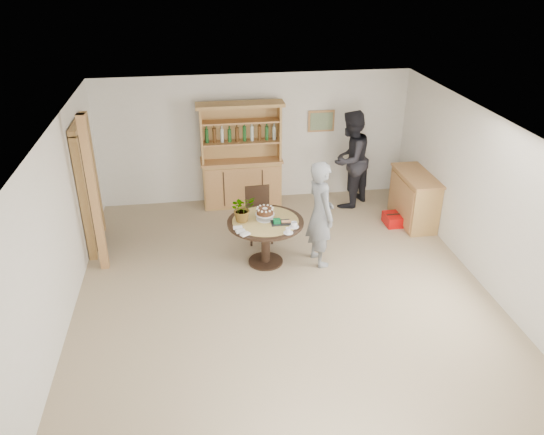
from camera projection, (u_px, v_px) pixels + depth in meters
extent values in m
plane|color=tan|center=(285.00, 296.00, 7.76)|extent=(7.00, 7.00, 0.00)
cube|color=white|center=(255.00, 139.00, 10.28)|extent=(6.00, 0.04, 2.50)
cube|color=white|center=(363.00, 424.00, 4.11)|extent=(6.00, 0.04, 2.50)
cube|color=white|center=(56.00, 236.00, 6.80)|extent=(0.04, 7.00, 2.50)
cube|color=white|center=(492.00, 206.00, 7.59)|extent=(0.04, 7.00, 2.50)
cube|color=white|center=(287.00, 131.00, 6.63)|extent=(6.00, 7.00, 0.04)
cube|color=tan|center=(321.00, 121.00, 10.29)|extent=(0.52, 0.03, 0.42)
cube|color=#59724C|center=(321.00, 121.00, 10.27)|extent=(0.44, 0.02, 0.34)
cube|color=black|center=(88.00, 188.00, 8.66)|extent=(0.10, 0.90, 2.10)
cube|color=tan|center=(84.00, 201.00, 8.22)|extent=(0.12, 0.10, 2.10)
cube|color=tan|center=(94.00, 176.00, 9.10)|extent=(0.12, 0.10, 2.10)
cube|color=tan|center=(78.00, 124.00, 8.17)|extent=(0.12, 1.10, 0.10)
cube|color=tan|center=(94.00, 196.00, 7.89)|extent=(0.12, 0.12, 2.50)
cube|color=tan|center=(242.00, 183.00, 10.37)|extent=(1.50, 0.50, 0.90)
cube|color=tan|center=(241.00, 160.00, 10.16)|extent=(1.56, 0.54, 0.04)
cube|color=tan|center=(240.00, 131.00, 10.00)|extent=(1.50, 0.04, 1.06)
cube|color=tan|center=(201.00, 135.00, 9.77)|extent=(0.04, 0.34, 1.06)
cube|color=tan|center=(279.00, 131.00, 9.96)|extent=(0.04, 0.34, 1.06)
cube|color=tan|center=(241.00, 142.00, 9.94)|extent=(1.44, 0.32, 0.03)
cube|color=tan|center=(240.00, 121.00, 9.76)|extent=(1.44, 0.32, 0.03)
cube|color=tan|center=(240.00, 105.00, 9.62)|extent=(1.62, 0.40, 0.06)
cylinder|color=#194C1E|center=(211.00, 135.00, 9.80)|extent=(0.07, 0.07, 0.28)
cylinder|color=#4C2D14|center=(219.00, 135.00, 9.82)|extent=(0.07, 0.07, 0.28)
cylinder|color=#B2BFB2|center=(228.00, 135.00, 9.84)|extent=(0.07, 0.07, 0.28)
cylinder|color=#194C1E|center=(236.00, 134.00, 9.86)|extent=(0.07, 0.07, 0.28)
cylinder|color=#4C2D14|center=(245.00, 134.00, 9.88)|extent=(0.07, 0.07, 0.28)
cylinder|color=#B2BFB2|center=(254.00, 133.00, 9.90)|extent=(0.07, 0.07, 0.28)
cylinder|color=#194C1E|center=(262.00, 133.00, 9.93)|extent=(0.07, 0.07, 0.28)
cylinder|color=#4C2D14|center=(270.00, 133.00, 9.95)|extent=(0.07, 0.07, 0.28)
cube|color=tan|center=(414.00, 199.00, 9.68)|extent=(0.50, 1.20, 0.90)
cube|color=tan|center=(417.00, 175.00, 9.47)|extent=(0.54, 1.26, 0.04)
cylinder|color=black|center=(265.00, 222.00, 8.27)|extent=(1.20, 1.20, 0.04)
cylinder|color=black|center=(266.00, 243.00, 8.43)|extent=(0.14, 0.14, 0.70)
cylinder|color=black|center=(266.00, 261.00, 8.59)|extent=(0.56, 0.56, 0.03)
cylinder|color=tan|center=(265.00, 221.00, 8.25)|extent=(1.04, 1.04, 0.01)
cube|color=black|center=(259.00, 217.00, 9.05)|extent=(0.45, 0.45, 0.04)
cube|color=black|center=(257.00, 199.00, 9.11)|extent=(0.42, 0.06, 0.46)
cube|color=black|center=(257.00, 187.00, 9.01)|extent=(0.42, 0.07, 0.05)
cube|color=black|center=(251.00, 235.00, 8.97)|extent=(0.04, 0.04, 0.44)
cube|color=black|center=(272.00, 232.00, 9.04)|extent=(0.04, 0.04, 0.44)
cube|color=black|center=(248.00, 225.00, 9.28)|extent=(0.04, 0.04, 0.44)
cube|color=black|center=(268.00, 223.00, 9.35)|extent=(0.04, 0.04, 0.44)
cylinder|color=white|center=(265.00, 219.00, 8.29)|extent=(0.28, 0.28, 0.01)
cylinder|color=white|center=(265.00, 217.00, 8.28)|extent=(0.05, 0.05, 0.08)
cylinder|color=white|center=(265.00, 214.00, 8.26)|extent=(0.30, 0.30, 0.01)
cylinder|color=#4D2616|center=(265.00, 211.00, 8.23)|extent=(0.26, 0.26, 0.09)
cylinder|color=white|center=(265.00, 208.00, 8.21)|extent=(0.08, 0.08, 0.01)
sphere|color=white|center=(273.00, 208.00, 8.23)|extent=(0.04, 0.04, 0.04)
sphere|color=white|center=(271.00, 206.00, 8.28)|extent=(0.04, 0.04, 0.04)
sphere|color=white|center=(268.00, 205.00, 8.31)|extent=(0.04, 0.04, 0.04)
sphere|color=white|center=(264.00, 205.00, 8.32)|extent=(0.04, 0.04, 0.04)
sphere|color=white|center=(260.00, 206.00, 8.30)|extent=(0.04, 0.04, 0.04)
sphere|color=white|center=(258.00, 207.00, 8.25)|extent=(0.04, 0.04, 0.04)
sphere|color=white|center=(257.00, 209.00, 8.20)|extent=(0.04, 0.04, 0.04)
sphere|color=white|center=(259.00, 211.00, 8.15)|extent=(0.04, 0.04, 0.04)
sphere|color=white|center=(262.00, 212.00, 8.11)|extent=(0.04, 0.04, 0.04)
sphere|color=white|center=(266.00, 212.00, 8.11)|extent=(0.04, 0.04, 0.04)
sphere|color=white|center=(270.00, 211.00, 8.13)|extent=(0.04, 0.04, 0.04)
sphere|color=white|center=(272.00, 210.00, 8.17)|extent=(0.04, 0.04, 0.04)
imported|color=#3F7233|center=(242.00, 208.00, 8.15)|extent=(0.47, 0.44, 0.42)
cube|color=black|center=(281.00, 223.00, 8.17)|extent=(0.30, 0.20, 0.01)
cube|color=#0B6A32|center=(277.00, 221.00, 8.15)|extent=(0.10, 0.10, 0.06)
cube|color=#0B6A32|center=(277.00, 219.00, 8.13)|extent=(0.11, 0.02, 0.01)
cylinder|color=white|center=(294.00, 227.00, 8.06)|extent=(0.15, 0.15, 0.01)
imported|color=white|center=(294.00, 224.00, 8.04)|extent=(0.10, 0.10, 0.08)
cylinder|color=white|center=(288.00, 233.00, 7.89)|extent=(0.15, 0.15, 0.01)
imported|color=white|center=(288.00, 230.00, 7.87)|extent=(0.08, 0.08, 0.07)
cube|color=white|center=(238.00, 228.00, 8.01)|extent=(0.14, 0.08, 0.03)
cube|color=white|center=(241.00, 231.00, 7.91)|extent=(0.16, 0.11, 0.03)
cube|color=white|center=(245.00, 234.00, 7.83)|extent=(0.16, 0.14, 0.03)
imported|color=slate|center=(320.00, 214.00, 8.23)|extent=(0.54, 0.71, 1.73)
imported|color=black|center=(350.00, 159.00, 10.11)|extent=(1.16, 1.15, 1.89)
cube|color=red|center=(401.00, 219.00, 9.75)|extent=(0.60, 0.41, 0.20)
cube|color=black|center=(401.00, 214.00, 9.70)|extent=(0.56, 0.05, 0.01)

